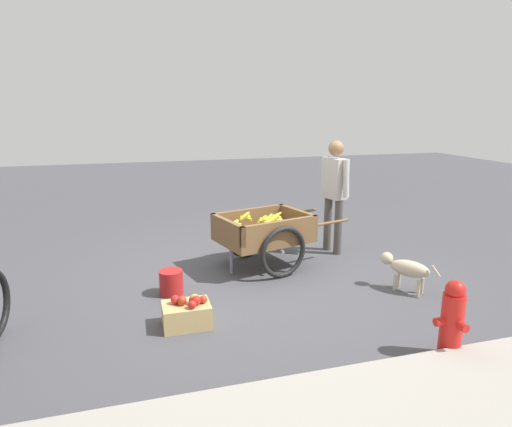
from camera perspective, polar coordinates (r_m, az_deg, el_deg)
The scene contains 7 objects.
ground_plane at distance 5.41m, azimuth -0.70°, elevation -8.07°, with size 24.00×24.00×0.00m, color #47474C.
fruit_cart at distance 5.57m, azimuth 1.05°, elevation -2.62°, with size 1.79×1.17×0.74m.
vendor_person at distance 6.13m, azimuth 10.16°, elevation 3.42°, with size 0.28×0.54×1.57m.
dog at distance 5.17m, azimuth 18.92°, elevation -6.69°, with size 0.42×0.58×0.40m.
fire_hydrant at distance 3.97m, azimuth 24.11°, elevation -12.45°, with size 0.25×0.25×0.67m.
plastic_bucket at distance 4.94m, azimuth -10.95°, elevation -8.79°, with size 0.26×0.26×0.27m, color #B21E1E.
mixed_fruit_crate at distance 4.25m, azimuth -8.95°, elevation -12.66°, with size 0.44×0.32×0.31m.
Camera 1 is at (1.32, 4.85, 2.00)m, focal length 30.80 mm.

